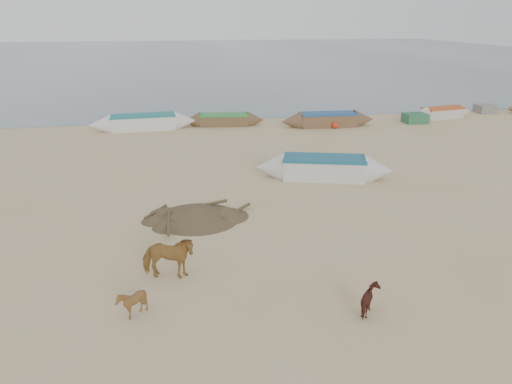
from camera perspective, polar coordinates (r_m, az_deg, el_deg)
ground at (r=14.61m, az=3.05°, el=-8.87°), size 140.00×140.00×0.00m
sea at (r=94.76m, az=-9.44°, el=15.08°), size 160.00×160.00×0.00m
cow_adult at (r=14.09m, az=-10.04°, el=-7.40°), size 1.62×0.99×1.27m
calf_front at (r=12.69m, az=-14.01°, el=-12.17°), size 0.73×0.65×0.79m
calf_right at (r=12.78m, az=13.03°, el=-12.01°), size 0.72×0.81×0.73m
near_canoe at (r=22.59m, az=7.76°, el=2.76°), size 6.31×3.19×0.99m
debris_pile at (r=18.13m, az=-6.79°, el=-2.32°), size 3.68×3.68×0.48m
waterline_canoes at (r=33.42m, az=-5.05°, el=8.23°), size 57.20×4.58×0.99m
beach_clutter at (r=33.48m, az=0.29°, el=8.08°), size 43.73×4.60×0.64m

